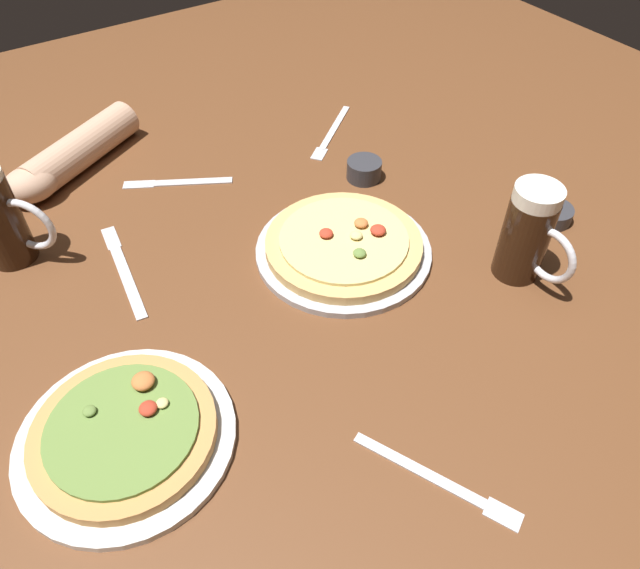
# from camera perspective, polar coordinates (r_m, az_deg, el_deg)

# --- Properties ---
(ground_plane) EXTENTS (2.40, 2.40, 0.03)m
(ground_plane) POSITION_cam_1_polar(r_m,az_deg,el_deg) (0.98, 0.00, -1.43)
(ground_plane) COLOR brown
(pizza_plate_near) EXTENTS (0.28, 0.28, 0.05)m
(pizza_plate_near) POSITION_cam_1_polar(r_m,az_deg,el_deg) (0.83, -18.12, -13.43)
(pizza_plate_near) COLOR silver
(pizza_plate_near) RESTS_ON ground_plane
(pizza_plate_far) EXTENTS (0.30, 0.30, 0.05)m
(pizza_plate_far) POSITION_cam_1_polar(r_m,az_deg,el_deg) (1.02, 2.28, 3.68)
(pizza_plate_far) COLOR #B2B2B7
(pizza_plate_far) RESTS_ON ground_plane
(beer_mug_dark) EXTENTS (0.11, 0.12, 0.17)m
(beer_mug_dark) POSITION_cam_1_polar(r_m,az_deg,el_deg) (1.10, -28.28, 5.57)
(beer_mug_dark) COLOR black
(beer_mug_dark) RESTS_ON ground_plane
(beer_mug_amber) EXTENTS (0.08, 0.14, 0.17)m
(beer_mug_amber) POSITION_cam_1_polar(r_m,az_deg,el_deg) (1.00, 19.30, 4.52)
(beer_mug_amber) COLOR black
(beer_mug_amber) RESTS_ON ground_plane
(ramekin_sauce) EXTENTS (0.07, 0.07, 0.04)m
(ramekin_sauce) POSITION_cam_1_polar(r_m,az_deg,el_deg) (1.20, 4.23, 10.89)
(ramekin_sauce) COLOR #333338
(ramekin_sauce) RESTS_ON ground_plane
(ramekin_butter) EXTENTS (0.07, 0.07, 0.03)m
(ramekin_butter) POSITION_cam_1_polar(r_m,az_deg,el_deg) (1.17, 21.27, 6.32)
(ramekin_butter) COLOR #333338
(ramekin_butter) RESTS_ON ground_plane
(fork_left) EXTENTS (0.11, 0.21, 0.01)m
(fork_left) POSITION_cam_1_polar(r_m,az_deg,el_deg) (0.79, 11.31, -17.84)
(fork_left) COLOR silver
(fork_left) RESTS_ON ground_plane
(knife_right) EXTENTS (0.20, 0.12, 0.01)m
(knife_right) POSITION_cam_1_polar(r_m,az_deg,el_deg) (1.22, -13.50, 9.50)
(knife_right) COLOR silver
(knife_right) RESTS_ON ground_plane
(fork_spare) EXTENTS (0.19, 0.15, 0.01)m
(fork_spare) POSITION_cam_1_polar(r_m,az_deg,el_deg) (1.34, 1.09, 14.31)
(fork_spare) COLOR silver
(fork_spare) RESTS_ON ground_plane
(knife_spare) EXTENTS (0.05, 0.24, 0.01)m
(knife_spare) POSITION_cam_1_polar(r_m,az_deg,el_deg) (1.05, -18.30, 1.44)
(knife_spare) COLOR silver
(knife_spare) RESTS_ON ground_plane
(diner_arm) EXTENTS (0.30, 0.20, 0.07)m
(diner_arm) POSITION_cam_1_polar(r_m,az_deg,el_deg) (1.30, -22.91, 11.11)
(diner_arm) COLOR tan
(diner_arm) RESTS_ON ground_plane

